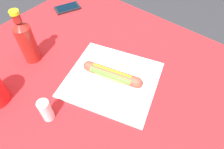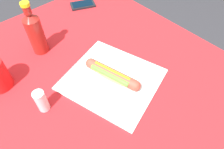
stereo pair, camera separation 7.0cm
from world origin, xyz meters
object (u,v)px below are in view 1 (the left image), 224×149
object	(u,v)px
soda_bottle	(26,41)
salt_shaker	(46,110)
hot_dog	(112,74)
cell_phone	(67,8)

from	to	relation	value
soda_bottle	salt_shaker	world-z (taller)	soda_bottle
hot_dog	soda_bottle	size ratio (longest dim) A/B	1.01
hot_dog	soda_bottle	bearing A→B (deg)	19.60
hot_dog	cell_phone	size ratio (longest dim) A/B	1.54
cell_phone	soda_bottle	world-z (taller)	soda_bottle
soda_bottle	salt_shaker	distance (m)	0.29
cell_phone	soda_bottle	size ratio (longest dim) A/B	0.66
hot_dog	salt_shaker	distance (m)	0.25
soda_bottle	salt_shaker	xyz separation A→B (m)	(-0.25, 0.13, -0.05)
hot_dog	cell_phone	world-z (taller)	hot_dog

